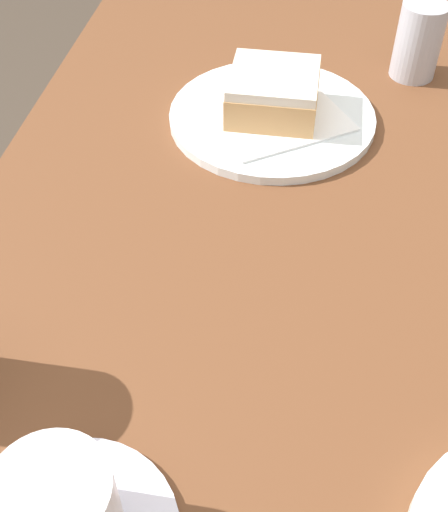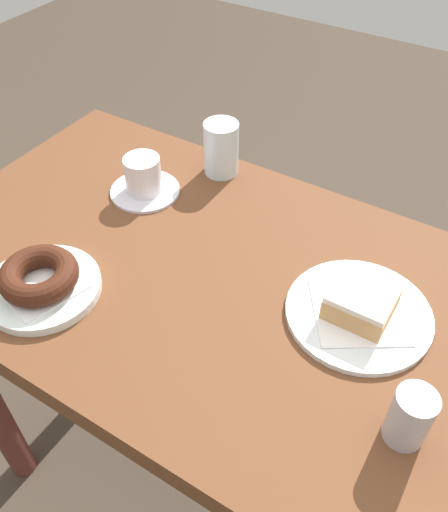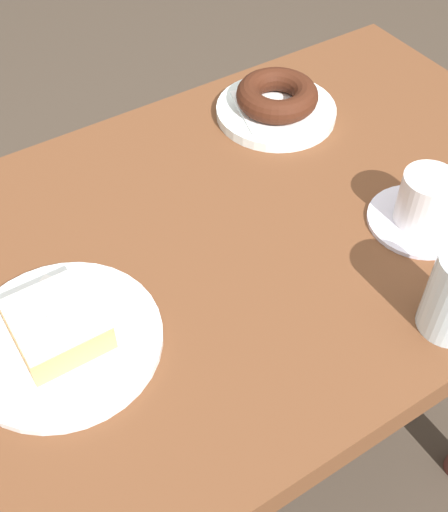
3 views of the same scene
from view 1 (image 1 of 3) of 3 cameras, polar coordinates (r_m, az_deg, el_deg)
The scene contains 5 objects.
table at distance 0.71m, azimuth 5.71°, elevation -3.34°, with size 1.26×0.64×0.77m.
plate_glazed_square at distance 0.75m, azimuth 4.12°, elevation 12.10°, with size 0.23×0.23×0.01m, color white.
napkin_glazed_square at distance 0.74m, azimuth 4.15°, elevation 12.52°, with size 0.14×0.14×0.00m, color white.
donut_glazed_square at distance 0.73m, azimuth 4.25°, elevation 14.14°, with size 0.10×0.10×0.05m.
sugar_jar at distance 0.84m, azimuth 16.58°, elevation 17.62°, with size 0.05×0.05×0.09m, color #ACADB8.
Camera 1 is at (-0.46, -0.00, 1.19)m, focal length 45.64 mm.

